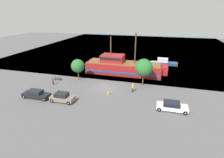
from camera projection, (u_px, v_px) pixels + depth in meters
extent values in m
plane|color=#5B5B5E|center=(105.00, 88.00, 35.17)|extent=(160.00, 160.00, 0.00)
plane|color=#38667F|center=(136.00, 47.00, 74.72)|extent=(80.00, 80.00, 0.00)
cube|color=#A31E1E|center=(123.00, 68.00, 42.55)|extent=(18.05, 4.70, 2.65)
cube|color=#234C93|center=(123.00, 70.00, 42.70)|extent=(17.69, 4.78, 0.45)
cube|color=#A31E1E|center=(164.00, 70.00, 40.06)|extent=(1.40, 2.59, 1.85)
cube|color=brown|center=(123.00, 63.00, 42.03)|extent=(17.33, 4.33, 0.25)
cube|color=#A31E1E|center=(113.00, 58.00, 42.34)|extent=(5.42, 3.76, 1.65)
cube|color=black|center=(113.00, 57.00, 42.25)|extent=(5.14, 3.82, 0.59)
cylinder|color=#4C331E|center=(135.00, 48.00, 40.05)|extent=(0.28, 0.28, 7.00)
cylinder|color=#4C331E|center=(111.00, 49.00, 41.67)|extent=(0.28, 0.28, 5.95)
cube|color=navy|center=(164.00, 63.00, 50.09)|extent=(7.16, 2.14, 0.77)
cube|color=silver|center=(163.00, 60.00, 49.89)|extent=(2.86, 1.67, 1.09)
cube|color=black|center=(166.00, 60.00, 49.68)|extent=(0.12, 1.50, 0.87)
cube|color=maroon|center=(154.00, 66.00, 47.22)|extent=(6.64, 2.28, 0.84)
cube|color=silver|center=(153.00, 63.00, 47.05)|extent=(2.65, 1.78, 0.74)
cube|color=black|center=(156.00, 64.00, 46.86)|extent=(0.12, 1.59, 0.60)
cube|color=#7F705B|center=(62.00, 98.00, 29.57)|extent=(4.03, 1.75, 0.74)
cube|color=black|center=(61.00, 95.00, 29.36)|extent=(2.10, 1.58, 0.60)
cylinder|color=black|center=(69.00, 103.00, 28.59)|extent=(0.67, 0.22, 0.67)
cylinder|color=gray|center=(69.00, 103.00, 28.59)|extent=(0.26, 0.25, 0.26)
cylinder|color=black|center=(73.00, 99.00, 30.01)|extent=(0.67, 0.22, 0.67)
cylinder|color=gray|center=(73.00, 99.00, 30.01)|extent=(0.26, 0.25, 0.26)
cylinder|color=black|center=(52.00, 101.00, 29.35)|extent=(0.67, 0.22, 0.67)
cylinder|color=gray|center=(52.00, 101.00, 29.35)|extent=(0.26, 0.25, 0.26)
cylinder|color=black|center=(57.00, 97.00, 30.76)|extent=(0.67, 0.22, 0.67)
cylinder|color=gray|center=(57.00, 97.00, 30.76)|extent=(0.26, 0.25, 0.26)
cube|color=white|center=(172.00, 107.00, 26.98)|extent=(4.69, 1.90, 0.61)
cube|color=black|center=(172.00, 104.00, 26.79)|extent=(2.44, 1.71, 0.59)
cylinder|color=black|center=(185.00, 113.00, 25.83)|extent=(0.66, 0.22, 0.66)
cylinder|color=gray|center=(185.00, 113.00, 25.83)|extent=(0.25, 0.25, 0.25)
cylinder|color=black|center=(184.00, 107.00, 27.37)|extent=(0.66, 0.22, 0.66)
cylinder|color=gray|center=(184.00, 107.00, 27.37)|extent=(0.25, 0.25, 0.25)
cylinder|color=black|center=(159.00, 109.00, 26.75)|extent=(0.66, 0.22, 0.66)
cylinder|color=gray|center=(159.00, 109.00, 26.75)|extent=(0.25, 0.25, 0.25)
cylinder|color=black|center=(159.00, 104.00, 28.29)|extent=(0.66, 0.22, 0.66)
cylinder|color=gray|center=(159.00, 104.00, 28.29)|extent=(0.25, 0.25, 0.25)
cube|color=black|center=(36.00, 95.00, 30.84)|extent=(4.89, 1.74, 0.66)
cube|color=black|center=(35.00, 92.00, 30.66)|extent=(2.55, 1.56, 0.54)
cylinder|color=black|center=(44.00, 99.00, 29.75)|extent=(0.67, 0.22, 0.67)
cylinder|color=gray|center=(44.00, 99.00, 29.75)|extent=(0.25, 0.25, 0.25)
cylinder|color=black|center=(49.00, 96.00, 31.15)|extent=(0.67, 0.22, 0.67)
cylinder|color=gray|center=(49.00, 96.00, 31.15)|extent=(0.25, 0.25, 0.25)
cylinder|color=black|center=(24.00, 97.00, 30.71)|extent=(0.67, 0.22, 0.67)
cylinder|color=gray|center=(24.00, 97.00, 30.71)|extent=(0.25, 0.25, 0.25)
cylinder|color=black|center=(30.00, 93.00, 32.11)|extent=(0.67, 0.22, 0.67)
cylinder|color=gray|center=(30.00, 93.00, 32.11)|extent=(0.25, 0.25, 0.25)
cylinder|color=yellow|center=(108.00, 93.00, 32.03)|extent=(0.22, 0.22, 0.56)
sphere|color=yellow|center=(108.00, 92.00, 31.90)|extent=(0.25, 0.25, 0.25)
cylinder|color=yellow|center=(107.00, 93.00, 32.06)|extent=(0.10, 0.09, 0.09)
cylinder|color=yellow|center=(109.00, 93.00, 31.98)|extent=(0.10, 0.09, 0.09)
cube|color=#4C4742|center=(58.00, 78.00, 38.87)|extent=(1.52, 0.45, 0.05)
cube|color=#4C4742|center=(57.00, 78.00, 38.61)|extent=(1.52, 0.06, 0.40)
cube|color=#2D2D2D|center=(55.00, 79.00, 39.12)|extent=(0.12, 0.36, 0.40)
cube|color=#2D2D2D|center=(61.00, 80.00, 38.78)|extent=(0.12, 0.36, 0.40)
cylinder|color=#232838|center=(133.00, 90.00, 33.03)|extent=(0.27, 0.27, 0.88)
cylinder|color=gold|center=(133.00, 86.00, 32.75)|extent=(0.32, 0.32, 0.68)
sphere|color=beige|center=(133.00, 84.00, 32.58)|extent=(0.24, 0.24, 0.24)
cylinder|color=#232838|center=(53.00, 83.00, 36.48)|extent=(0.27, 0.27, 0.76)
cylinder|color=#B22323|center=(53.00, 80.00, 36.24)|extent=(0.32, 0.32, 0.58)
sphere|color=#8C664C|center=(52.00, 78.00, 36.09)|extent=(0.21, 0.21, 0.21)
cylinder|color=brown|center=(79.00, 75.00, 38.91)|extent=(0.24, 0.24, 1.97)
sphere|color=#286B2D|center=(78.00, 66.00, 38.10)|extent=(2.93, 2.93, 2.93)
cylinder|color=brown|center=(143.00, 80.00, 36.04)|extent=(0.24, 0.24, 2.25)
sphere|color=#286B2D|center=(144.00, 68.00, 35.08)|extent=(3.59, 3.59, 3.59)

